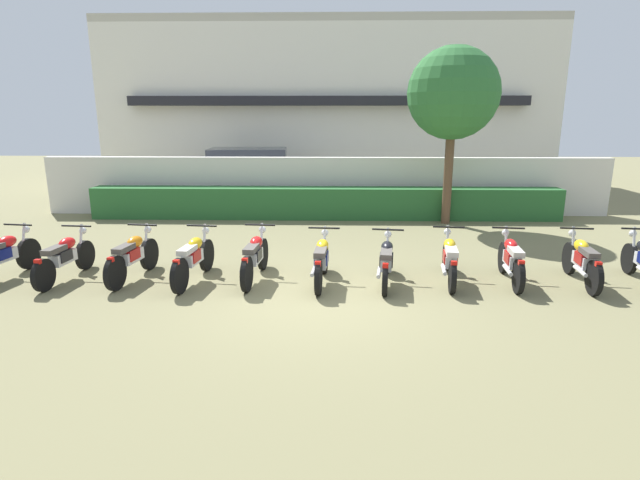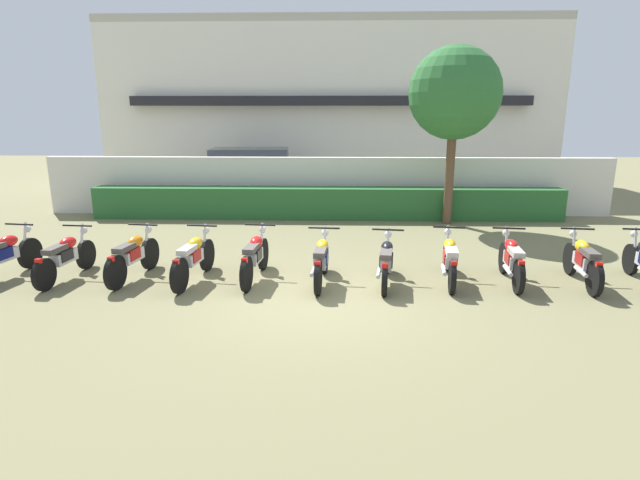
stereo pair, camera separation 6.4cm
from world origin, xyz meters
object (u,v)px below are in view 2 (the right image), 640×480
Objects in this scene: motorcycle_in_row_1 at (65,256)px; motorcycle_in_row_5 at (322,260)px; motorcycle_in_row_7 at (450,259)px; motorcycle_in_row_8 at (512,259)px; motorcycle_in_row_0 at (5,255)px; motorcycle_in_row_3 at (193,258)px; tree_near_inspector at (455,94)px; motorcycle_in_row_6 at (386,261)px; motorcycle_in_row_9 at (583,261)px; parked_car at (255,175)px; motorcycle_in_row_2 at (133,256)px; motorcycle_in_row_4 at (255,256)px.

motorcycle_in_row_1 is 4.86m from motorcycle_in_row_5.
motorcycle_in_row_8 is at bearing -84.29° from motorcycle_in_row_7.
motorcycle_in_row_0 is 0.96× the size of motorcycle_in_row_3.
motorcycle_in_row_1 is 1.05× the size of motorcycle_in_row_8.
tree_near_inspector is 2.61× the size of motorcycle_in_row_5.
motorcycle_in_row_6 is at bearing -85.71° from motorcycle_in_row_5.
motorcycle_in_row_1 is 9.64m from motorcycle_in_row_9.
tree_near_inspector is 10.36m from motorcycle_in_row_1.
parked_car is 9.02m from motorcycle_in_row_3.
motorcycle_in_row_2 is (-7.04, -5.27, -3.14)m from tree_near_inspector.
motorcycle_in_row_1 is 1.03× the size of motorcycle_in_row_9.
tree_near_inspector reaches higher than motorcycle_in_row_5.
motorcycle_in_row_4 is 6.05m from motorcycle_in_row_9.
parked_car is at bearing 37.26° from motorcycle_in_row_7.
motorcycle_in_row_9 is (7.18, 0.04, -0.01)m from motorcycle_in_row_3.
motorcycle_in_row_4 is 3.64m from motorcycle_in_row_7.
motorcycle_in_row_3 is 1.04× the size of motorcycle_in_row_7.
motorcycle_in_row_2 reaches higher than motorcycle_in_row_7.
motorcycle_in_row_5 is 1.03× the size of motorcycle_in_row_8.
motorcycle_in_row_4 is at bearing 86.47° from motorcycle_in_row_5.
motorcycle_in_row_1 is 1.00× the size of motorcycle_in_row_7.
motorcycle_in_row_0 is at bearing 96.55° from motorcycle_in_row_8.
motorcycle_in_row_4 is at bearing -81.94° from motorcycle_in_row_2.
motorcycle_in_row_8 is 1.27m from motorcycle_in_row_9.
motorcycle_in_row_3 reaches higher than motorcycle_in_row_4.
motorcycle_in_row_5 reaches higher than motorcycle_in_row_6.
motorcycle_in_row_2 is 1.02× the size of motorcycle_in_row_9.
motorcycle_in_row_3 is 3.59m from motorcycle_in_row_6.
motorcycle_in_row_4 reaches higher than motorcycle_in_row_9.
motorcycle_in_row_1 is at bearing 98.30° from motorcycle_in_row_7.
parked_car reaches higher than motorcycle_in_row_6.
motorcycle_in_row_0 reaches higher than motorcycle_in_row_8.
motorcycle_in_row_6 is at bearing -84.32° from motorcycle_in_row_2.
motorcycle_in_row_5 is at bearing -84.91° from motorcycle_in_row_2.
motorcycle_in_row_4 is at bearing -84.83° from parked_car.
tree_near_inspector reaches higher than motorcycle_in_row_7.
motorcycle_in_row_5 is at bearing -77.40° from parked_car.
motorcycle_in_row_8 is at bearing -82.93° from motorcycle_in_row_3.
motorcycle_in_row_1 is 7.24m from motorcycle_in_row_7.
motorcycle_in_row_1 is 1.28m from motorcycle_in_row_2.
parked_car is 2.44× the size of motorcycle_in_row_0.
motorcycle_in_row_2 is 1.19m from motorcycle_in_row_3.
parked_car is at bearing -9.15° from motorcycle_in_row_1.
motorcycle_in_row_9 is at bearing -84.47° from motorcycle_in_row_7.
motorcycle_in_row_6 is 3.60m from motorcycle_in_row_9.
motorcycle_in_row_7 is (5.06, -8.87, -0.49)m from parked_car.
motorcycle_in_row_3 reaches higher than motorcycle_in_row_6.
motorcycle_in_row_0 reaches higher than motorcycle_in_row_9.
motorcycle_in_row_6 is (6.05, -0.08, -0.01)m from motorcycle_in_row_1.
motorcycle_in_row_2 is 0.96× the size of motorcycle_in_row_3.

